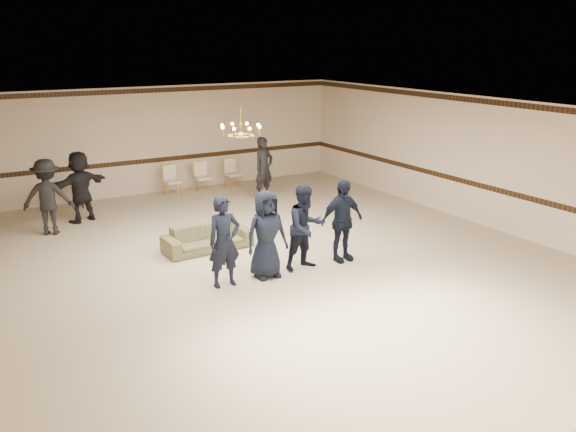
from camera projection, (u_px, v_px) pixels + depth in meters
name	position (u px, v px, depth m)	size (l,w,h in m)	color
room	(263.00, 188.00, 12.37)	(12.01, 14.01, 3.21)	#BCB090
chair_rail	(155.00, 160.00, 18.32)	(12.00, 0.02, 0.14)	#362110
crown_molding	(151.00, 90.00, 17.74)	(12.00, 0.02, 0.14)	#362110
chandelier	(241.00, 120.00, 12.84)	(0.94, 0.94, 0.89)	gold
boy_a	(224.00, 242.00, 11.34)	(0.64, 0.42, 1.76)	black
boy_b	(266.00, 234.00, 11.77)	(0.86, 0.56, 1.76)	black
boy_c	(305.00, 227.00, 12.21)	(0.86, 0.67, 1.76)	black
boy_d	(342.00, 221.00, 12.65)	(1.03, 0.43, 1.76)	black
settee	(207.00, 238.00, 13.45)	(1.96, 0.77, 0.57)	brown
adult_left	(48.00, 197.00, 14.39)	(1.19, 0.68, 1.84)	black
adult_mid	(80.00, 187.00, 15.40)	(1.70, 0.54, 1.84)	black
adult_right	(264.00, 168.00, 17.55)	(0.67, 0.44, 1.84)	black
banquet_chair_left	(172.00, 181.00, 17.97)	(0.45, 0.45, 0.93)	#EFE5C9
banquet_chair_mid	(203.00, 177.00, 18.46)	(0.45, 0.45, 0.93)	#EFE5C9
banquet_chair_right	(233.00, 174.00, 18.94)	(0.45, 0.45, 0.93)	#EFE5C9
console_table	(66.00, 196.00, 16.71)	(0.88, 0.37, 0.74)	#311C10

